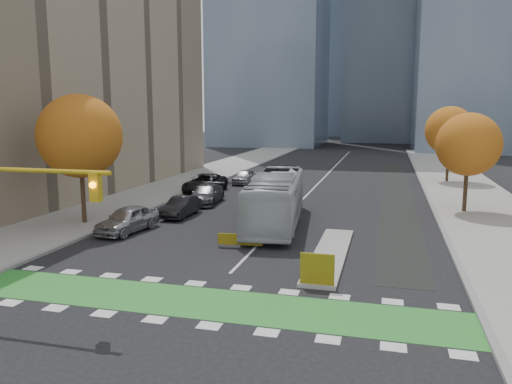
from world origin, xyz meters
The scene contains 20 objects.
ground centered at (0.00, 0.00, 0.00)m, with size 300.00×300.00×0.00m, color black.
sidewalk_west centered at (-13.50, 20.00, 0.07)m, with size 7.00×120.00×0.15m, color gray.
sidewalk_east centered at (13.50, 20.00, 0.07)m, with size 7.00×120.00×0.15m, color gray.
curb_west centered at (-10.00, 20.00, 0.07)m, with size 0.30×120.00×0.16m, color gray.
curb_east centered at (10.00, 20.00, 0.07)m, with size 0.30×120.00×0.16m, color gray.
bike_crossing centered at (0.00, 1.50, 0.01)m, with size 20.00×3.00×0.01m, color #2C892E.
centre_line centered at (0.00, 40.00, 0.01)m, with size 0.15×70.00×0.01m, color silver.
bike_lane_paint centered at (7.50, 30.00, 0.01)m, with size 2.50×50.00×0.01m, color black.
median_island centered at (4.00, 9.00, 0.08)m, with size 1.60×10.00×0.16m, color gray.
hazard_board centered at (4.00, 4.20, 0.80)m, with size 1.40×0.12×1.30m, color yellow.
building_west centered at (-24.00, 22.00, 12.50)m, with size 16.00×44.00×25.00m, color gray.
tree_west centered at (-12.00, 12.00, 5.62)m, with size 5.20×5.20×8.22m.
tree_east_near centered at (12.00, 22.00, 4.86)m, with size 4.40×4.40×7.08m.
tree_east_far centered at (12.50, 38.00, 5.24)m, with size 4.80×4.80×7.65m.
bus centered at (-0.13, 14.96, 1.67)m, with size 2.81×11.99×3.34m, color #ACB2B4.
parked_car_a centered at (-8.26, 10.82, 0.79)m, with size 1.86×4.62×1.58m, color #9B9AA0.
parked_car_b centered at (-6.96, 15.82, 0.68)m, with size 1.44×4.12×1.36m, color black.
parked_car_c centered at (-6.99, 20.82, 0.73)m, with size 2.04×5.01×1.45m, color #444448.
parked_car_d centered at (-9.00, 25.84, 0.82)m, with size 2.72×5.89×1.64m, color black.
parked_car_e centered at (-7.12, 32.00, 0.71)m, with size 1.67×4.16×1.42m, color #A4A5AA.
Camera 1 is at (6.58, -15.33, 7.16)m, focal length 35.00 mm.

